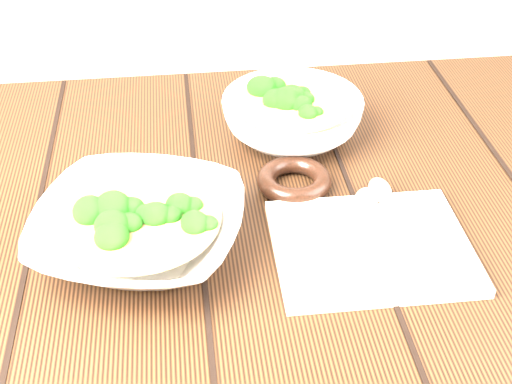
# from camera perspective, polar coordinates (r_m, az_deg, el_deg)

# --- Properties ---
(table) EXTENTS (1.20, 0.80, 0.75)m
(table) POSITION_cam_1_polar(r_m,az_deg,el_deg) (0.96, -3.01, -7.86)
(table) COLOR black
(table) RESTS_ON ground
(soup_bowl_front) EXTENTS (0.29, 0.29, 0.07)m
(soup_bowl_front) POSITION_cam_1_polar(r_m,az_deg,el_deg) (0.82, -9.35, -2.91)
(soup_bowl_front) COLOR silver
(soup_bowl_front) RESTS_ON table
(soup_bowl_back) EXTENTS (0.23, 0.23, 0.07)m
(soup_bowl_back) POSITION_cam_1_polar(r_m,az_deg,el_deg) (1.02, 2.91, 6.07)
(soup_bowl_back) COLOR silver
(soup_bowl_back) RESTS_ON table
(trivet) EXTENTS (0.13, 0.13, 0.02)m
(trivet) POSITION_cam_1_polar(r_m,az_deg,el_deg) (0.93, 3.07, 0.94)
(trivet) COLOR black
(trivet) RESTS_ON table
(napkin) EXTENTS (0.23, 0.19, 0.01)m
(napkin) POSITION_cam_1_polar(r_m,az_deg,el_deg) (0.84, 9.20, -4.35)
(napkin) COLOR #EAE4C3
(napkin) RESTS_ON table
(spoon_left) EXTENTS (0.08, 0.18, 0.01)m
(spoon_left) POSITION_cam_1_polar(r_m,az_deg,el_deg) (0.87, 8.61, -2.05)
(spoon_left) COLOR #B2AB9D
(spoon_left) RESTS_ON napkin
(spoon_right) EXTENTS (0.04, 0.19, 0.01)m
(spoon_right) POSITION_cam_1_polar(r_m,az_deg,el_deg) (0.89, 10.23, -1.21)
(spoon_right) COLOR #B2AB9D
(spoon_right) RESTS_ON napkin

